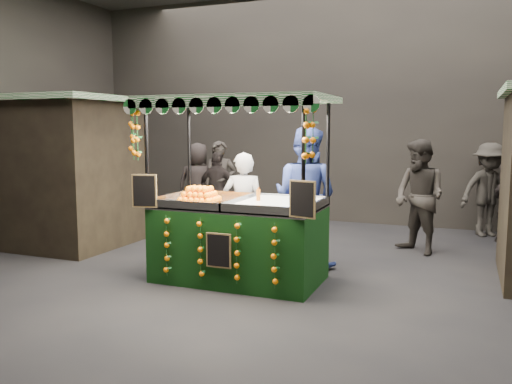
% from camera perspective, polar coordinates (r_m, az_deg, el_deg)
% --- Properties ---
extents(ground, '(12.00, 12.00, 0.00)m').
position_cam_1_polar(ground, '(7.13, 0.28, -9.82)').
color(ground, black).
rests_on(ground, ground).
extents(market_hall, '(12.10, 10.10, 5.05)m').
position_cam_1_polar(market_hall, '(6.95, 0.30, 17.94)').
color(market_hall, black).
rests_on(market_hall, ground).
extents(neighbour_stall_left, '(3.00, 2.20, 2.60)m').
position_cam_1_polar(neighbour_stall_left, '(10.12, -21.30, 2.24)').
color(neighbour_stall_left, black).
rests_on(neighbour_stall_left, ground).
extents(juice_stall, '(2.54, 1.50, 2.47)m').
position_cam_1_polar(juice_stall, '(7.06, -1.89, -3.61)').
color(juice_stall, black).
rests_on(juice_stall, ground).
extents(vendor_grey, '(0.72, 0.58, 1.70)m').
position_cam_1_polar(vendor_grey, '(7.87, -1.37, -1.87)').
color(vendor_grey, gray).
rests_on(vendor_grey, ground).
extents(vendor_blue, '(1.13, 0.95, 2.08)m').
position_cam_1_polar(vendor_blue, '(7.84, 5.33, -0.55)').
color(vendor_blue, navy).
rests_on(vendor_blue, ground).
extents(shopper_0, '(0.77, 0.66, 1.80)m').
position_cam_1_polar(shopper_0, '(10.80, -3.91, 0.78)').
color(shopper_0, '#2D2925').
rests_on(shopper_0, ground).
extents(shopper_1, '(1.16, 1.13, 1.88)m').
position_cam_1_polar(shopper_1, '(8.99, 17.32, -0.52)').
color(shopper_1, '#2B2723').
rests_on(shopper_1, ground).
extents(shopper_2, '(0.94, 0.41, 1.59)m').
position_cam_1_polar(shopper_2, '(10.75, -4.13, 0.19)').
color(shopper_2, black).
rests_on(shopper_2, ground).
extents(shopper_3, '(1.33, 1.17, 1.78)m').
position_cam_1_polar(shopper_3, '(10.90, 23.93, 0.22)').
color(shopper_3, '#2E2B26').
rests_on(shopper_3, ground).
extents(shopper_4, '(0.98, 0.77, 1.76)m').
position_cam_1_polar(shopper_4, '(11.03, -6.32, 0.78)').
color(shopper_4, black).
rests_on(shopper_4, ground).
extents(shopper_5, '(1.00, 1.49, 1.54)m').
position_cam_1_polar(shopper_5, '(10.32, 25.88, -0.92)').
color(shopper_5, black).
rests_on(shopper_5, ground).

